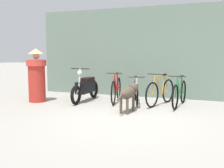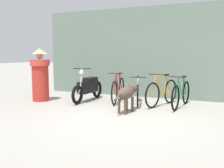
{
  "view_description": "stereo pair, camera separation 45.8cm",
  "coord_description": "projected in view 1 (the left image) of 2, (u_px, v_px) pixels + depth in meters",
  "views": [
    {
      "loc": [
        1.66,
        -5.49,
        1.46
      ],
      "look_at": [
        -0.79,
        1.03,
        0.65
      ],
      "focal_mm": 42.0,
      "sensor_mm": 36.0,
      "label": 1
    },
    {
      "loc": [
        2.08,
        -5.31,
        1.46
      ],
      "look_at": [
        -0.79,
        1.03,
        0.65
      ],
      "focal_mm": 42.0,
      "sensor_mm": 36.0,
      "label": 2
    }
  ],
  "objects": [
    {
      "name": "ground_plane",
      "position": [
        129.0,
        119.0,
        5.85
      ],
      "size": [
        60.0,
        60.0,
        0.0
      ],
      "primitive_type": "plane",
      "color": "#9E998E"
    },
    {
      "name": "shop_wall_back",
      "position": [
        157.0,
        52.0,
        8.65
      ],
      "size": [
        8.51,
        0.2,
        3.0
      ],
      "color": "slate",
      "rests_on": "ground"
    },
    {
      "name": "bicycle_0",
      "position": [
        116.0,
        90.0,
        7.94
      ],
      "size": [
        0.47,
        1.68,
        0.91
      ],
      "rotation": [
        0.0,
        0.0,
        -1.38
      ],
      "color": "black",
      "rests_on": "ground"
    },
    {
      "name": "bicycle_1",
      "position": [
        136.0,
        92.0,
        7.77
      ],
      "size": [
        0.61,
        1.57,
        0.81
      ],
      "rotation": [
        0.0,
        0.0,
        -1.25
      ],
      "color": "black",
      "rests_on": "ground"
    },
    {
      "name": "bicycle_2",
      "position": [
        161.0,
        92.0,
        7.46
      ],
      "size": [
        0.59,
        1.62,
        0.91
      ],
      "rotation": [
        0.0,
        0.0,
        -1.87
      ],
      "color": "black",
      "rests_on": "ground"
    },
    {
      "name": "bicycle_3",
      "position": [
        180.0,
        93.0,
        7.27
      ],
      "size": [
        0.46,
        1.75,
        0.88
      ],
      "rotation": [
        0.0,
        0.0,
        -1.66
      ],
      "color": "black",
      "rests_on": "ground"
    },
    {
      "name": "motorcycle",
      "position": [
        86.0,
        88.0,
        8.06
      ],
      "size": [
        0.58,
        1.83,
        1.03
      ],
      "rotation": [
        0.0,
        0.0,
        -1.56
      ],
      "color": "black",
      "rests_on": "ground"
    },
    {
      "name": "stray_dog",
      "position": [
        129.0,
        93.0,
        6.56
      ],
      "size": [
        0.36,
        1.18,
        0.7
      ],
      "rotation": [
        0.0,
        0.0,
        1.48
      ],
      "color": "#4C3F33",
      "rests_on": "ground"
    },
    {
      "name": "person_in_robes",
      "position": [
        37.0,
        75.0,
        7.91
      ],
      "size": [
        0.8,
        0.8,
        1.62
      ],
      "rotation": [
        0.0,
        0.0,
        3.63
      ],
      "color": "#B72D23",
      "rests_on": "ground"
    }
  ]
}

